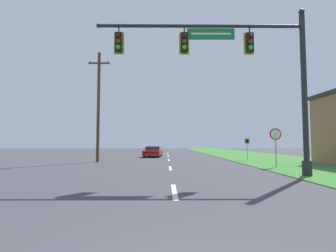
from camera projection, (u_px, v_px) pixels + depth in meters
grass_verge_right at (253, 156)px, 32.49m from camera, size 10.00×110.00×0.04m
road_center_line at (169, 160)px, 24.43m from camera, size 0.16×34.80×0.01m
signal_mast at (246, 69)px, 12.65m from camera, size 10.29×0.47×8.13m
car_ahead at (153, 152)px, 30.44m from camera, size 2.15×4.70×1.19m
stop_sign at (276, 139)px, 16.99m from camera, size 0.76×0.07×2.50m
route_sign_post at (247, 144)px, 23.59m from camera, size 0.55×0.06×2.03m
utility_pole_near at (98, 105)px, 22.01m from camera, size 1.80×0.26×9.28m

